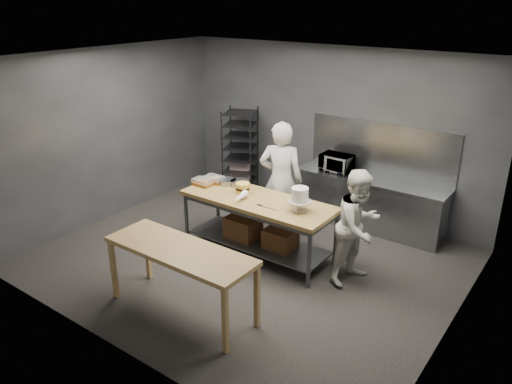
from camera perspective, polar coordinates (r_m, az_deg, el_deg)
ground at (r=7.72m, az=-1.10°, el=-7.77°), size 6.00×6.00×0.00m
back_wall at (r=9.13m, az=8.40°, el=6.91°), size 6.00×0.04×3.00m
work_table at (r=7.64m, az=0.24°, el=-3.24°), size 2.40×0.90×0.92m
near_counter at (r=6.25m, az=-8.66°, el=-7.11°), size 2.00×0.70×0.90m
back_counter at (r=8.79m, az=12.79°, el=-1.24°), size 2.60×0.60×0.90m
splashback_panel at (r=8.75m, az=14.08°, el=4.81°), size 2.60×0.02×0.90m
speed_rack at (r=9.89m, az=-1.80°, el=4.39°), size 0.80×0.83×1.75m
chef_behind at (r=8.09m, az=2.86°, el=1.31°), size 0.84×0.70×1.96m
chef_right at (r=7.00m, az=11.64°, el=-3.92°), size 0.80×0.93×1.64m
microwave at (r=8.84m, az=9.18°, el=3.32°), size 0.54×0.37×0.30m
frosted_cake_stand at (r=7.04m, az=5.03°, el=-0.53°), size 0.34×0.34×0.36m
layer_cake at (r=7.72m, az=-1.53°, el=0.46°), size 0.22×0.22×0.16m
cake_pans at (r=8.09m, az=-2.58°, el=1.13°), size 0.50×0.37×0.07m
piping_bag at (r=7.41m, az=-1.88°, el=-0.66°), size 0.19×0.40×0.12m
offset_spatula at (r=7.23m, az=0.99°, el=-1.69°), size 0.36×0.02×0.02m
pastry_clamshells at (r=8.13m, az=-5.46°, el=1.31°), size 0.37×0.43×0.11m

